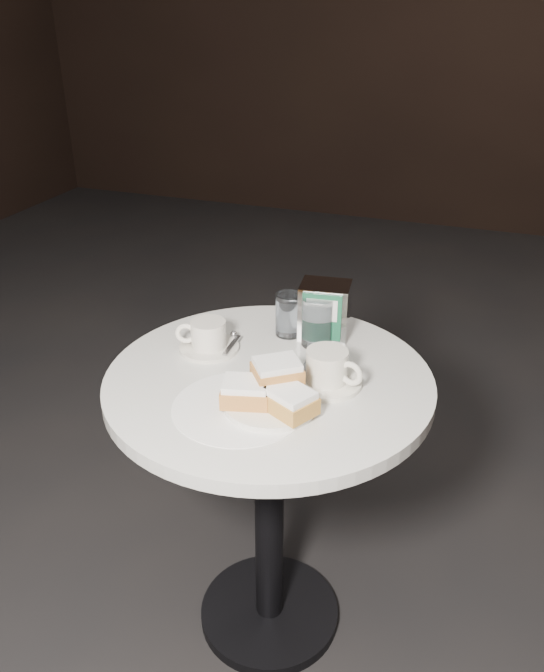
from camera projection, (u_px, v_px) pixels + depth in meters
The scene contains 9 objects.
ground at pixel (269, 615), 1.74m from camera, with size 7.00×7.00×0.00m, color black.
cafe_table at pixel (269, 450), 1.48m from camera, with size 0.70×0.70×0.74m.
sugar_spill at pixel (239, 407), 1.28m from camera, with size 0.27×0.27×0.00m, color white.
beignet_plate at pixel (271, 393), 1.27m from camera, with size 0.20×0.19×0.09m.
coffee_cup_left at pixel (208, 338), 1.48m from camera, with size 0.17×0.17×0.07m.
coffee_cup_right at pixel (327, 370), 1.35m from camera, with size 0.18×0.18×0.08m.
water_glass_left at pixel (289, 315), 1.54m from camera, with size 0.07×0.07×0.10m.
water_glass_right at pixel (317, 322), 1.49m from camera, with size 0.09×0.09×0.12m.
napkin_dispenser at pixel (325, 310), 1.52m from camera, with size 0.12×0.11×0.13m.
Camera 1 is at (0.41, -1.12, 1.47)m, focal length 35.00 mm.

